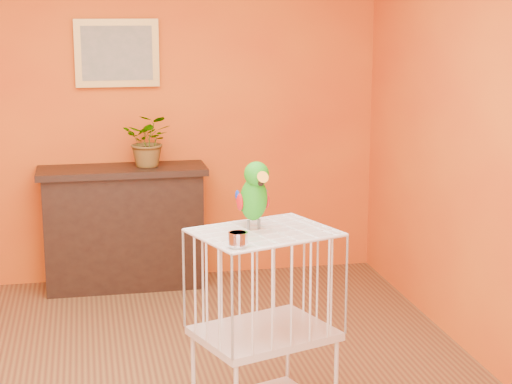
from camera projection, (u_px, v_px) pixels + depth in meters
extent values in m
plane|color=orange|center=(119.00, 113.00, 6.45)|extent=(4.00, 0.00, 4.00)
plane|color=orange|center=(198.00, 325.00, 2.14)|extent=(4.00, 0.00, 4.00)
plane|color=orange|center=(505.00, 153.00, 4.69)|extent=(0.00, 4.50, 4.50)
cube|color=black|center=(124.00, 231.00, 6.43)|extent=(1.16, 0.39, 0.87)
cube|color=black|center=(122.00, 171.00, 6.34)|extent=(1.24, 0.45, 0.05)
cube|color=black|center=(125.00, 237.00, 6.27)|extent=(0.81, 0.02, 0.44)
cube|color=#501621|center=(92.00, 247.00, 6.36)|extent=(0.05, 0.17, 0.27)
cube|color=#3E542A|center=(103.00, 246.00, 6.37)|extent=(0.05, 0.17, 0.27)
cube|color=#501621|center=(114.00, 245.00, 6.39)|extent=(0.05, 0.17, 0.27)
cube|color=#3E542A|center=(127.00, 245.00, 6.41)|extent=(0.05, 0.17, 0.27)
cube|color=#501621|center=(140.00, 244.00, 6.43)|extent=(0.05, 0.17, 0.27)
imported|color=#26722D|center=(149.00, 147.00, 6.31)|extent=(0.45, 0.48, 0.31)
cube|color=#B38A40|center=(117.00, 53.00, 6.33)|extent=(0.62, 0.03, 0.50)
cube|color=gray|center=(117.00, 53.00, 6.32)|extent=(0.52, 0.01, 0.40)
cube|color=silver|center=(264.00, 333.00, 4.32)|extent=(0.78, 0.69, 0.04)
cube|color=silver|center=(264.00, 232.00, 4.21)|extent=(0.78, 0.69, 0.01)
cylinder|color=silver|center=(336.00, 382.00, 4.33)|extent=(0.02, 0.02, 0.45)
cylinder|color=silver|center=(193.00, 375.00, 4.41)|extent=(0.02, 0.02, 0.45)
cylinder|color=silver|center=(288.00, 352.00, 4.71)|extent=(0.02, 0.02, 0.45)
cylinder|color=silver|center=(238.00, 239.00, 3.93)|extent=(0.09, 0.09, 0.07)
cylinder|color=#59544C|center=(248.00, 225.00, 4.24)|extent=(0.02, 0.02, 0.05)
cylinder|color=#59544C|center=(259.00, 224.00, 4.26)|extent=(0.02, 0.02, 0.05)
ellipsoid|color=#1E980F|center=(254.00, 199.00, 4.22)|extent=(0.16, 0.21, 0.25)
ellipsoid|color=#1E980F|center=(257.00, 174.00, 4.16)|extent=(0.14, 0.15, 0.12)
cone|color=orange|center=(261.00, 179.00, 4.11)|extent=(0.07, 0.09, 0.08)
cone|color=black|center=(260.00, 183.00, 4.13)|extent=(0.04, 0.04, 0.03)
sphere|color=black|center=(250.00, 173.00, 4.12)|extent=(0.02, 0.02, 0.02)
sphere|color=black|center=(266.00, 171.00, 4.15)|extent=(0.02, 0.02, 0.02)
ellipsoid|color=#A50C0C|center=(240.00, 202.00, 4.21)|extent=(0.04, 0.08, 0.09)
ellipsoid|color=navy|center=(266.00, 200.00, 4.26)|extent=(0.04, 0.08, 0.09)
cone|color=#1E980F|center=(248.00, 212.00, 4.32)|extent=(0.10, 0.18, 0.14)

